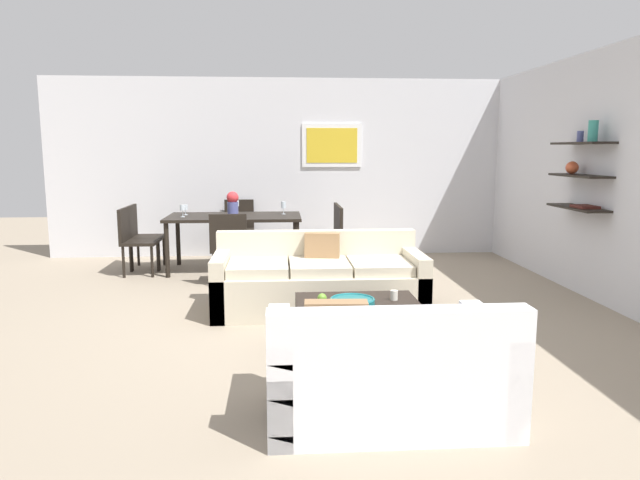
{
  "coord_description": "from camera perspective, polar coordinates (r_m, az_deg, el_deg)",
  "views": [
    {
      "loc": [
        -0.41,
        -5.39,
        1.63
      ],
      "look_at": [
        -0.01,
        0.2,
        0.75
      ],
      "focal_mm": 32.31,
      "sensor_mm": 36.0,
      "label": 1
    }
  ],
  "objects": [
    {
      "name": "ground_plane",
      "position": [
        5.64,
        0.28,
        -7.86
      ],
      "size": [
        18.0,
        18.0,
        0.0
      ],
      "primitive_type": "plane",
      "color": "gray"
    },
    {
      "name": "back_wall_unit",
      "position": [
        8.95,
        0.48,
        7.17
      ],
      "size": [
        8.4,
        0.09,
        2.7
      ],
      "color": "silver",
      "rests_on": "ground"
    },
    {
      "name": "right_wall_shelf_unit",
      "position": [
        6.91,
        25.89,
        5.73
      ],
      "size": [
        0.34,
        8.2,
        2.7
      ],
      "color": "silver",
      "rests_on": "ground"
    },
    {
      "name": "sofa_beige",
      "position": [
        5.89,
        -0.13,
        -4.2
      ],
      "size": [
        2.11,
        0.9,
        0.78
      ],
      "color": "beige",
      "rests_on": "ground"
    },
    {
      "name": "loveseat_white",
      "position": [
        3.63,
        6.61,
        -12.78
      ],
      "size": [
        1.45,
        0.9,
        0.78
      ],
      "color": "white",
      "rests_on": "ground"
    },
    {
      "name": "coffee_table",
      "position": [
        4.78,
        3.9,
        -8.65
      ],
      "size": [
        1.02,
        0.93,
        0.38
      ],
      "color": "black",
      "rests_on": "ground"
    },
    {
      "name": "decorative_bowl",
      "position": [
        4.65,
        3.22,
        -6.18
      ],
      "size": [
        0.36,
        0.36,
        0.08
      ],
      "color": "#19666B",
      "rests_on": "coffee_table"
    },
    {
      "name": "candle_jar",
      "position": [
        4.9,
        7.34,
        -5.44
      ],
      "size": [
        0.06,
        0.06,
        0.08
      ],
      "primitive_type": "cylinder",
      "color": "silver",
      "rests_on": "coffee_table"
    },
    {
      "name": "apple_on_coffee_table",
      "position": [
        4.77,
        0.21,
        -5.78
      ],
      "size": [
        0.08,
        0.08,
        0.08
      ],
      "primitive_type": "sphere",
      "color": "#669E2D",
      "rests_on": "coffee_table"
    },
    {
      "name": "dining_table",
      "position": [
        7.88,
        -8.48,
        1.92
      ],
      "size": [
        1.79,
        0.95,
        0.75
      ],
      "color": "black",
      "rests_on": "ground"
    },
    {
      "name": "dining_chair_left_near",
      "position": [
        7.9,
        -18.01,
        0.3
      ],
      "size": [
        0.44,
        0.44,
        0.88
      ],
      "color": "black",
      "rests_on": "ground"
    },
    {
      "name": "dining_chair_right_near",
      "position": [
        7.7,
        1.13,
        0.53
      ],
      "size": [
        0.44,
        0.44,
        0.88
      ],
      "color": "black",
      "rests_on": "ground"
    },
    {
      "name": "dining_chair_right_far",
      "position": [
        8.12,
        0.85,
        0.97
      ],
      "size": [
        0.44,
        0.44,
        0.88
      ],
      "color": "black",
      "rests_on": "ground"
    },
    {
      "name": "dining_chair_foot",
      "position": [
        7.03,
        -8.98,
        -0.39
      ],
      "size": [
        0.44,
        0.44,
        0.88
      ],
      "color": "black",
      "rests_on": "ground"
    },
    {
      "name": "dining_chair_left_far",
      "position": [
        8.31,
        -17.31,
        0.75
      ],
      "size": [
        0.44,
        0.44,
        0.88
      ],
      "color": "black",
      "rests_on": "ground"
    },
    {
      "name": "dining_chair_head",
      "position": [
        8.77,
        -8.02,
        1.48
      ],
      "size": [
        0.44,
        0.44,
        0.88
      ],
      "color": "black",
      "rests_on": "ground"
    },
    {
      "name": "wine_glass_left_near",
      "position": [
        7.82,
        -13.46,
        3.08
      ],
      "size": [
        0.07,
        0.07,
        0.16
      ],
      "color": "silver",
      "rests_on": "dining_table"
    },
    {
      "name": "wine_glass_head",
      "position": [
        8.27,
        -8.29,
        3.58
      ],
      "size": [
        0.07,
        0.07,
        0.17
      ],
      "color": "silver",
      "rests_on": "dining_table"
    },
    {
      "name": "wine_glass_left_far",
      "position": [
        8.05,
        -13.19,
        3.13
      ],
      "size": [
        0.06,
        0.06,
        0.14
      ],
      "color": "silver",
      "rests_on": "dining_table"
    },
    {
      "name": "wine_glass_right_far",
      "position": [
        7.95,
        -3.64,
        3.44
      ],
      "size": [
        0.07,
        0.07,
        0.17
      ],
      "color": "silver",
      "rests_on": "dining_table"
    },
    {
      "name": "centerpiece_vase",
      "position": [
        7.86,
        -8.64,
        3.65
      ],
      "size": [
        0.16,
        0.16,
        0.32
      ],
      "color": "#4C518C",
      "rests_on": "dining_table"
    }
  ]
}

